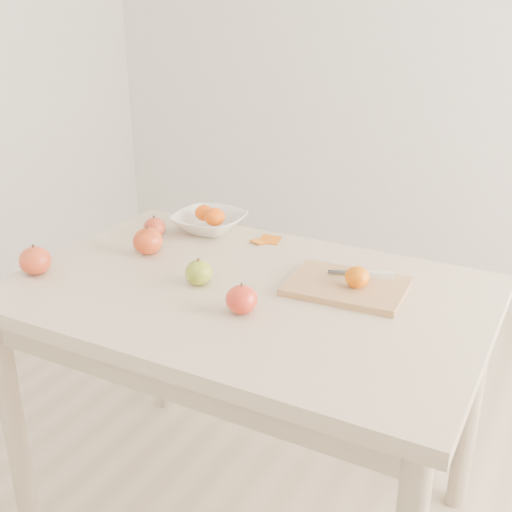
% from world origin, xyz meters
% --- Properties ---
extents(table, '(1.20, 0.80, 0.75)m').
position_xyz_m(table, '(0.00, 0.00, 0.65)').
color(table, beige).
rests_on(table, ground).
extents(cutting_board, '(0.31, 0.23, 0.02)m').
position_xyz_m(cutting_board, '(0.23, 0.11, 0.76)').
color(cutting_board, tan).
rests_on(cutting_board, table).
extents(board_tangerine, '(0.06, 0.06, 0.05)m').
position_xyz_m(board_tangerine, '(0.26, 0.10, 0.80)').
color(board_tangerine, '#C85C07').
rests_on(board_tangerine, cutting_board).
extents(fruit_bowl, '(0.22, 0.22, 0.05)m').
position_xyz_m(fruit_bowl, '(-0.31, 0.32, 0.78)').
color(fruit_bowl, white).
rests_on(fruit_bowl, table).
extents(bowl_tangerine_near, '(0.06, 0.06, 0.05)m').
position_xyz_m(bowl_tangerine_near, '(-0.33, 0.33, 0.80)').
color(bowl_tangerine_near, '#DB4E07').
rests_on(bowl_tangerine_near, fruit_bowl).
extents(bowl_tangerine_far, '(0.06, 0.06, 0.06)m').
position_xyz_m(bowl_tangerine_far, '(-0.28, 0.30, 0.80)').
color(bowl_tangerine_far, orange).
rests_on(bowl_tangerine_far, fruit_bowl).
extents(orange_peel_a, '(0.06, 0.05, 0.01)m').
position_xyz_m(orange_peel_a, '(-0.10, 0.32, 0.75)').
color(orange_peel_a, '#D8630F').
rests_on(orange_peel_a, table).
extents(orange_peel_b, '(0.05, 0.05, 0.01)m').
position_xyz_m(orange_peel_b, '(-0.12, 0.29, 0.75)').
color(orange_peel_b, orange).
rests_on(orange_peel_b, table).
extents(paring_knife, '(0.17, 0.07, 0.01)m').
position_xyz_m(paring_knife, '(0.27, 0.18, 0.78)').
color(paring_knife, white).
rests_on(paring_knife, cutting_board).
extents(apple_green, '(0.07, 0.07, 0.07)m').
position_xyz_m(apple_green, '(-0.12, -0.04, 0.78)').
color(apple_green, olive).
rests_on(apple_green, table).
extents(apple_red_a, '(0.07, 0.07, 0.06)m').
position_xyz_m(apple_red_a, '(-0.43, 0.19, 0.78)').
color(apple_red_a, '#A11F18').
rests_on(apple_red_a, table).
extents(apple_red_b, '(0.09, 0.09, 0.08)m').
position_xyz_m(apple_red_b, '(-0.36, 0.07, 0.79)').
color(apple_red_b, maroon).
rests_on(apple_red_b, table).
extents(apple_red_c, '(0.08, 0.08, 0.07)m').
position_xyz_m(apple_red_c, '(0.05, -0.12, 0.78)').
color(apple_red_c, maroon).
rests_on(apple_red_c, table).
extents(apple_red_d, '(0.08, 0.08, 0.08)m').
position_xyz_m(apple_red_d, '(-0.54, -0.19, 0.79)').
color(apple_red_d, maroon).
rests_on(apple_red_d, table).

